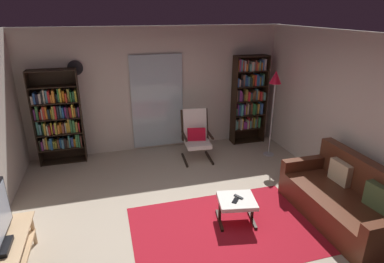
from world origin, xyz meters
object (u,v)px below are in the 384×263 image
(leather_sofa, at_px, (346,200))
(bookshelf_near_tv, at_px, (58,118))
(ottoman, at_px, (237,203))
(lounge_armchair, at_px, (196,134))
(floor_lamp_by_shelf, at_px, (275,85))
(tv_remote, at_px, (239,197))
(tv_stand, at_px, (4,259))
(bookshelf_near_sofa, at_px, (248,97))
(cell_phone, at_px, (235,201))
(wall_clock, at_px, (75,68))

(leather_sofa, bearing_deg, bookshelf_near_tv, 142.53)
(leather_sofa, distance_m, ottoman, 1.59)
(lounge_armchair, relative_size, floor_lamp_by_shelf, 0.57)
(lounge_armchair, height_order, tv_remote, lounge_armchair)
(tv_stand, bearing_deg, bookshelf_near_tv, 83.91)
(bookshelf_near_sofa, height_order, ottoman, bookshelf_near_sofa)
(lounge_armchair, distance_m, tv_remote, 2.17)
(ottoman, distance_m, cell_phone, 0.09)
(tv_remote, relative_size, floor_lamp_by_shelf, 0.08)
(lounge_armchair, height_order, cell_phone, lounge_armchair)
(bookshelf_near_tv, height_order, lounge_armchair, bookshelf_near_tv)
(bookshelf_near_tv, xyz_separation_m, lounge_armchair, (2.63, -0.58, -0.38))
(tv_remote, relative_size, wall_clock, 0.50)
(cell_phone, bearing_deg, tv_stand, -134.07)
(bookshelf_near_sofa, xyz_separation_m, leather_sofa, (0.11, -3.14, -0.75))
(tv_stand, height_order, floor_lamp_by_shelf, floor_lamp_by_shelf)
(tv_remote, bearing_deg, bookshelf_near_tv, 104.60)
(ottoman, height_order, wall_clock, wall_clock)
(lounge_armchair, bearing_deg, tv_remote, -90.08)
(ottoman, xyz_separation_m, tv_remote, (0.04, 0.03, 0.07))
(lounge_armchair, relative_size, cell_phone, 7.30)
(wall_clock, bearing_deg, ottoman, -53.58)
(ottoman, height_order, tv_remote, tv_remote)
(lounge_armchair, xyz_separation_m, wall_clock, (-2.21, 0.74, 1.32))
(bookshelf_near_sofa, xyz_separation_m, cell_phone, (-1.47, -2.80, -0.69))
(lounge_armchair, distance_m, cell_phone, 2.25)
(cell_phone, bearing_deg, ottoman, 85.28)
(lounge_armchair, bearing_deg, cell_phone, -92.09)
(cell_phone, bearing_deg, lounge_armchair, 128.05)
(ottoman, height_order, cell_phone, cell_phone)
(bookshelf_near_sofa, bearing_deg, bookshelf_near_tv, 179.71)
(bookshelf_near_sofa, relative_size, floor_lamp_by_shelf, 1.11)
(bookshelf_near_tv, bearing_deg, ottoman, -47.08)
(cell_phone, bearing_deg, wall_clock, 165.71)
(bookshelf_near_tv, bearing_deg, leather_sofa, -37.47)
(bookshelf_near_tv, relative_size, leather_sofa, 1.00)
(leather_sofa, height_order, tv_remote, leather_sofa)
(bookshelf_near_tv, distance_m, lounge_armchair, 2.72)
(floor_lamp_by_shelf, bearing_deg, bookshelf_near_tv, 168.34)
(leather_sofa, xyz_separation_m, floor_lamp_by_shelf, (0.04, 2.30, 1.20))
(lounge_armchair, height_order, wall_clock, wall_clock)
(tv_stand, xyz_separation_m, floor_lamp_by_shelf, (4.50, 2.25, 1.20))
(ottoman, distance_m, tv_remote, 0.09)
(bookshelf_near_sofa, height_order, leather_sofa, bookshelf_near_sofa)
(wall_clock, bearing_deg, lounge_armchair, -18.42)
(tv_remote, bearing_deg, bookshelf_near_sofa, 33.88)
(bookshelf_near_tv, distance_m, floor_lamp_by_shelf, 4.29)
(tv_remote, xyz_separation_m, floor_lamp_by_shelf, (1.54, 1.89, 1.13))
(bookshelf_near_sofa, relative_size, tv_remote, 13.76)
(lounge_armchair, distance_m, wall_clock, 2.67)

